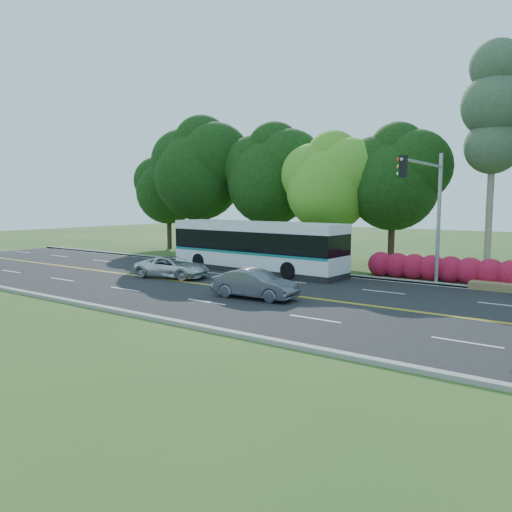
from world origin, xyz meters
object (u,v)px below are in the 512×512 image
Objects in this scene: sedan at (255,284)px; suv at (172,267)px; traffic_signal at (429,198)px; transit_bus at (256,247)px.

sedan reaches higher than suv.
suv is (-13.30, -4.70, -4.04)m from traffic_signal.
traffic_signal is 14.67m from suv.
suv is at bearing -114.35° from transit_bus.
traffic_signal reaches higher than sedan.
sedan is at bearing -51.27° from transit_bus.
transit_bus is (-10.76, 0.14, -3.08)m from traffic_signal.
transit_bus is at bearing 31.16° from sedan.
traffic_signal is 0.57× the size of transit_bus.
traffic_signal is at bearing -81.34° from suv.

